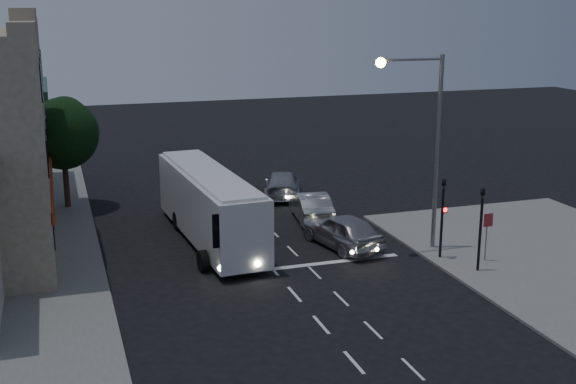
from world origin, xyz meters
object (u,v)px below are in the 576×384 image
object	(u,v)px
traffic_signal_main	(443,209)
streetlight	(426,130)
street_tree	(62,130)
car_sedan_a	(311,206)
car_suv	(343,231)
tour_bus	(209,204)
regulatory_sign	(487,229)
traffic_signal_side	(481,219)
car_sedan_b	(282,184)

from	to	relation	value
traffic_signal_main	streetlight	bearing A→B (deg)	100.20
street_tree	car_sedan_a	bearing A→B (deg)	-27.69
streetlight	street_tree	distance (m)	20.19
car_sedan_a	car_suv	bearing A→B (deg)	97.20
car_sedan_a	street_tree	size ratio (longest dim) A/B	0.77
car_suv	streetlight	size ratio (longest dim) A/B	0.54
tour_bus	regulatory_sign	distance (m)	13.05
traffic_signal_main	street_tree	xyz separation A→B (m)	(-15.81, 14.25, 2.08)
tour_bus	street_tree	bearing A→B (deg)	124.04
tour_bus	car_sedan_a	world-z (taller)	tour_bus
regulatory_sign	street_tree	world-z (taller)	street_tree
traffic_signal_main	tour_bus	bearing A→B (deg)	147.67
traffic_signal_main	traffic_signal_side	distance (m)	2.10
car_suv	street_tree	distance (m)	17.03
car_sedan_a	car_sedan_b	xyz separation A→B (m)	(0.11, 5.37, -0.04)
car_suv	car_sedan_a	distance (m)	4.74
car_sedan_a	traffic_signal_main	size ratio (longest dim) A/B	1.16
car_suv	tour_bus	bearing A→B (deg)	-38.05
car_sedan_b	traffic_signal_side	xyz separation A→B (m)	(4.03, -15.10, 1.68)
streetlight	street_tree	world-z (taller)	streetlight
car_sedan_a	traffic_signal_main	distance (m)	8.64
streetlight	traffic_signal_main	bearing A→B (deg)	-79.80
regulatory_sign	car_suv	bearing A→B (deg)	142.39
traffic_signal_side	regulatory_sign	bearing A→B (deg)	43.92
car_suv	car_sedan_b	bearing A→B (deg)	-102.76
car_sedan_b	traffic_signal_side	bearing A→B (deg)	123.13
traffic_signal_side	streetlight	distance (m)	4.84
car_sedan_a	traffic_signal_side	distance (m)	10.70
traffic_signal_main	regulatory_sign	bearing A→B (deg)	-30.84
streetlight	car_sedan_b	bearing A→B (deg)	104.72
car_suv	street_tree	world-z (taller)	street_tree
car_sedan_b	streetlight	distance (m)	13.09
tour_bus	street_tree	world-z (taller)	street_tree
car_suv	traffic_signal_main	distance (m)	4.92
traffic_signal_side	street_tree	distance (m)	23.24
traffic_signal_main	streetlight	size ratio (longest dim) A/B	0.46
car_sedan_a	traffic_signal_main	world-z (taller)	traffic_signal_main
car_sedan_b	car_suv	bearing A→B (deg)	106.99
tour_bus	car_sedan_a	xyz separation A→B (m)	(5.91, 1.84, -1.11)
car_sedan_a	tour_bus	bearing A→B (deg)	25.67
car_suv	car_sedan_b	xyz separation A→B (m)	(0.21, 10.10, -0.09)
car_suv	traffic_signal_side	distance (m)	6.75
tour_bus	car_sedan_b	size ratio (longest dim) A/B	2.25
traffic_signal_side	street_tree	size ratio (longest dim) A/B	0.66
car_sedan_a	traffic_signal_side	size ratio (longest dim) A/B	1.16
tour_bus	traffic_signal_side	bearing A→B (deg)	-41.89
traffic_signal_side	streetlight	world-z (taller)	streetlight
car_sedan_b	traffic_signal_side	distance (m)	15.72
car_suv	traffic_signal_main	xyz separation A→B (m)	(3.54, -3.02, 1.59)
car_suv	street_tree	xyz separation A→B (m)	(-12.27, 11.22, 3.67)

